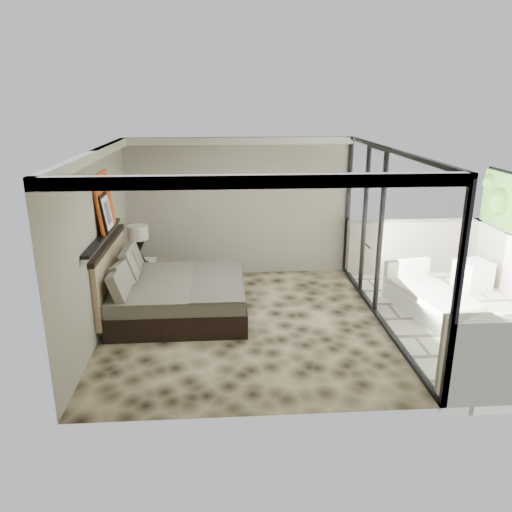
{
  "coord_description": "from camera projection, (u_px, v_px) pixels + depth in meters",
  "views": [
    {
      "loc": [
        -0.34,
        -7.45,
        3.54
      ],
      "look_at": [
        0.21,
        0.4,
        1.03
      ],
      "focal_mm": 35.0,
      "sensor_mm": 36.0,
      "label": 1
    }
  ],
  "objects": [
    {
      "name": "picture_ledge",
      "position": [
        103.0,
        236.0,
        7.67
      ],
      "size": [
        0.12,
        2.2,
        0.05
      ],
      "primitive_type": "cube",
      "color": "black",
      "rests_on": "left_wall"
    },
    {
      "name": "table_lamp",
      "position": [
        138.0,
        239.0,
        9.47
      ],
      "size": [
        0.39,
        0.39,
        0.71
      ],
      "color": "black",
      "rests_on": "nightstand"
    },
    {
      "name": "left_wall",
      "position": [
        98.0,
        244.0,
        7.6
      ],
      "size": [
        0.02,
        5.0,
        2.8
      ],
      "primitive_type": "cube",
      "color": "gray",
      "rests_on": "floor"
    },
    {
      "name": "framed_print",
      "position": [
        106.0,
        213.0,
        7.76
      ],
      "size": [
        0.11,
        0.5,
        0.6
      ],
      "primitive_type": "cube",
      "rotation": [
        0.0,
        -0.14,
        0.0
      ],
      "color": "black",
      "rests_on": "picture_ledge"
    },
    {
      "name": "ottoman",
      "position": [
        473.0,
        275.0,
        9.59
      ],
      "size": [
        0.68,
        0.68,
        0.55
      ],
      "primitive_type": "cube",
      "rotation": [
        0.0,
        0.0,
        0.26
      ],
      "color": "white",
      "rests_on": "terrace_slab"
    },
    {
      "name": "floor",
      "position": [
        245.0,
        323.0,
        8.17
      ],
      "size": [
        5.0,
        5.0,
        0.0
      ],
      "primitive_type": "plane",
      "color": "black",
      "rests_on": "ground"
    },
    {
      "name": "abstract_canvas",
      "position": [
        104.0,
        201.0,
        7.85
      ],
      "size": [
        0.13,
        0.9,
        0.9
      ],
      "primitive_type": "cube",
      "rotation": [
        0.0,
        -0.1,
        0.0
      ],
      "color": "#A2110D",
      "rests_on": "picture_ledge"
    },
    {
      "name": "nightstand",
      "position": [
        142.0,
        274.0,
        9.69
      ],
      "size": [
        0.55,
        0.55,
        0.54
      ],
      "primitive_type": "cube",
      "rotation": [
        0.0,
        0.0,
        -0.01
      ],
      "color": "black",
      "rests_on": "floor"
    },
    {
      "name": "ceiling",
      "position": [
        244.0,
        151.0,
        7.33
      ],
      "size": [
        4.5,
        5.0,
        0.02
      ],
      "primitive_type": "cube",
      "color": "silver",
      "rests_on": "back_wall"
    },
    {
      "name": "back_wall",
      "position": [
        239.0,
        208.0,
        10.12
      ],
      "size": [
        4.5,
        0.02,
        2.8
      ],
      "primitive_type": "cube",
      "color": "gray",
      "rests_on": "floor"
    },
    {
      "name": "glass_wall",
      "position": [
        386.0,
        239.0,
        7.9
      ],
      "size": [
        0.08,
        5.0,
        2.8
      ],
      "primitive_type": "cube",
      "color": "white",
      "rests_on": "floor"
    },
    {
      "name": "lounger",
      "position": [
        430.0,
        299.0,
        8.58
      ],
      "size": [
        1.25,
        1.92,
        0.69
      ],
      "rotation": [
        0.0,
        0.0,
        0.22
      ],
      "color": "white",
      "rests_on": "terrace_slab"
    },
    {
      "name": "terrace_slab",
      "position": [
        466.0,
        320.0,
        8.44
      ],
      "size": [
        3.0,
        5.0,
        0.12
      ],
      "primitive_type": "cube",
      "color": "#BCB5A0",
      "rests_on": "ground"
    },
    {
      "name": "bed",
      "position": [
        173.0,
        294.0,
        8.43
      ],
      "size": [
        2.26,
        2.19,
        1.25
      ],
      "color": "black",
      "rests_on": "floor"
    }
  ]
}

